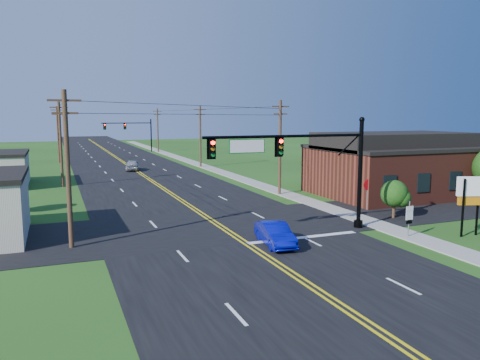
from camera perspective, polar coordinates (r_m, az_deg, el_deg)
name	(u,v)px	position (r m, az deg, el deg)	size (l,w,h in m)	color
ground	(302,284)	(21.90, 7.58, -12.44)	(260.00, 260.00, 0.00)	#1E4012
road_main	(131,168)	(69.03, -13.12, 1.41)	(16.00, 220.00, 0.04)	black
road_cross	(217,226)	(32.44, -2.87, -5.60)	(70.00, 10.00, 0.04)	black
sidewalk	(223,173)	(61.90, -2.04, 0.90)	(2.00, 160.00, 0.08)	gray
signal_mast_main	(302,161)	(29.78, 7.52, 2.37)	(11.30, 0.60, 7.48)	black
signal_mast_far	(130,130)	(98.99, -13.28, 5.93)	(10.98, 0.60, 7.48)	black
brick_building	(394,170)	(47.14, 18.24, 1.13)	(14.20, 11.20, 4.70)	#5F261B
utility_pole_left_a	(68,167)	(28.02, -20.27, 1.54)	(1.80, 0.28, 9.00)	#3E301C
utility_pole_left_b	(61,143)	(52.95, -21.02, 4.28)	(1.80, 0.28, 9.00)	#3E301C
utility_pole_left_c	(58,133)	(79.92, -21.31, 5.31)	(1.80, 0.28, 9.00)	#3E301C
utility_pole_right_a	(280,146)	(44.67, 4.89, 4.20)	(1.80, 0.28, 9.00)	#3E301C
utility_pole_right_b	(200,135)	(68.88, -4.87, 5.49)	(1.80, 0.28, 9.00)	#3E301C
utility_pole_right_c	(158,129)	(97.96, -9.99, 6.11)	(1.80, 0.28, 9.00)	#3E301C
tree_right_back	(314,162)	(51.31, 9.07, 2.22)	(3.00, 3.00, 4.10)	#3E301C
shrub_corner	(394,194)	(36.30, 18.30, -1.60)	(2.00, 2.00, 2.86)	#3E301C
tree_left	(3,186)	(40.42, -26.95, -0.68)	(2.40, 2.40, 3.37)	#3E301C
blue_car	(275,235)	(27.59, 4.30, -6.65)	(1.41, 4.04, 1.33)	#070DA8
distant_car	(132,165)	(66.17, -13.00, 1.76)	(1.75, 4.34, 1.48)	#B0B1B5
route_sign	(409,216)	(31.02, 19.94, -4.19)	(0.58, 0.11, 2.30)	slate
stop_sign	(368,188)	(38.73, 15.31, -0.92)	(0.91, 0.10, 2.55)	slate
pylon_sign	(471,193)	(32.66, 26.37, -1.41)	(1.83, 0.86, 3.79)	black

